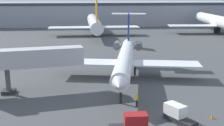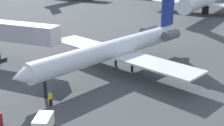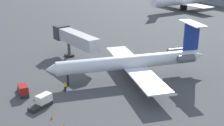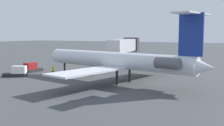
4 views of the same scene
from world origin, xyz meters
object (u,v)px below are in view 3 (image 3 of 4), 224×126
traffic_cone_mid (52,117)px  parked_airliner_west_end (184,0)px  baggage_tug_trailing (23,90)px  ground_crew_marshaller (65,87)px  regional_jet (134,61)px  baggage_tug_spare (42,102)px  traffic_cone_far (64,126)px  jet_bridge (73,38)px

traffic_cone_mid → parked_airliner_west_end: size_ratio=0.02×
baggage_tug_trailing → ground_crew_marshaller: bearing=75.5°
regional_jet → ground_crew_marshaller: size_ratio=18.35×
baggage_tug_spare → traffic_cone_far: bearing=7.9°
regional_jet → traffic_cone_mid: size_ratio=56.37×
regional_jet → jet_bridge: (-15.93, -6.28, 1.43)m
traffic_cone_far → regional_jet: bearing=120.6°
baggage_tug_spare → traffic_cone_mid: bearing=3.0°
parked_airliner_west_end → regional_jet: bearing=-46.2°
traffic_cone_far → baggage_tug_spare: bearing=-172.1°
baggage_tug_trailing → traffic_cone_far: size_ratio=7.33×
ground_crew_marshaller → baggage_tug_spare: bearing=-53.2°
baggage_tug_trailing → parked_airliner_west_end: parked_airliner_west_end is taller
ground_crew_marshaller → traffic_cone_far: ground_crew_marshaller is taller
traffic_cone_far → parked_airliner_west_end: bearing=131.0°
regional_jet → traffic_cone_far: bearing=-59.4°
ground_crew_marshaller → traffic_cone_mid: bearing=-30.6°
ground_crew_marshaller → jet_bridge: bearing=154.7°
jet_bridge → traffic_cone_mid: (23.29, -11.95, -4.69)m
jet_bridge → traffic_cone_mid: size_ratio=28.35×
ground_crew_marshaller → traffic_cone_far: size_ratio=3.07×
jet_bridge → parked_airliner_west_end: 72.78m
traffic_cone_mid → traffic_cone_far: 3.06m
ground_crew_marshaller → parked_airliner_west_end: bearing=127.3°
baggage_tug_trailing → traffic_cone_mid: bearing=12.1°
jet_bridge → parked_airliner_west_end: (-37.68, 62.26, -0.64)m
baggage_tug_spare → parked_airliner_west_end: bearing=127.3°
jet_bridge → ground_crew_marshaller: bearing=-25.3°
baggage_tug_spare → traffic_cone_far: (7.24, 1.00, -0.56)m
regional_jet → parked_airliner_west_end: bearing=133.8°
baggage_tug_spare → traffic_cone_mid: (4.28, 0.22, -0.56)m
baggage_tug_spare → traffic_cone_mid: size_ratio=7.62×
jet_bridge → traffic_cone_far: bearing=-23.0°
baggage_tug_trailing → baggage_tug_spare: size_ratio=0.96×
baggage_tug_trailing → parked_airliner_west_end: (-51.25, 76.29, 3.48)m
parked_airliner_west_end → traffic_cone_mid: bearing=-50.6°
regional_jet → ground_crew_marshaller: bearing=-92.5°
baggage_tug_trailing → traffic_cone_far: baggage_tug_trailing is taller
parked_airliner_west_end → ground_crew_marshaller: bearing=-52.7°
jet_bridge → regional_jet: bearing=21.5°
ground_crew_marshaller → baggage_tug_trailing: 7.01m
baggage_tug_spare → traffic_cone_far: size_ratio=7.62×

